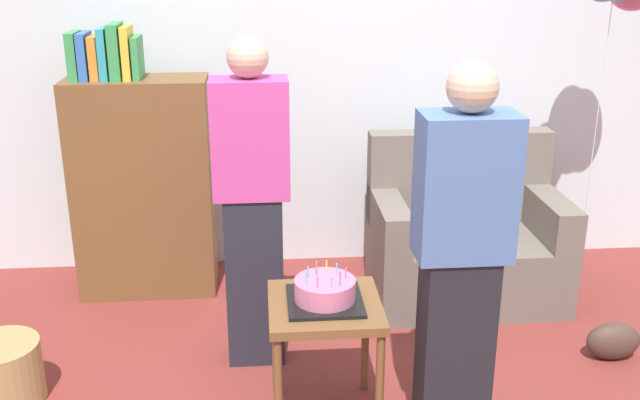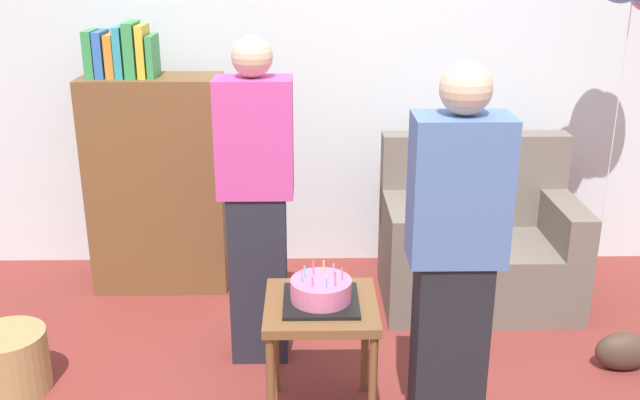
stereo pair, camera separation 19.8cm
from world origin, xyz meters
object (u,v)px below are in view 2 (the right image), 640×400
Objects in this scene: wicker_basket at (10,362)px; bookshelf at (157,178)px; person_holding_cake at (454,270)px; person_blowing_candles at (257,203)px; couch at (477,245)px; handbag at (623,351)px; birthday_cake at (321,292)px; side_table at (321,321)px.

bookshelf is at bearing 66.09° from wicker_basket.
person_holding_cake is 4.53× the size of wicker_basket.
person_blowing_candles reaches higher than wicker_basket.
couch is 0.67× the size of person_blowing_candles.
birthday_cake is at bearing -166.38° from handbag.
handbag is (1.81, -0.17, -0.73)m from person_blowing_candles.
bookshelf is at bearing -27.38° from person_holding_cake.
birthday_cake is at bearing -55.40° from bookshelf.
couch is 2.58m from wicker_basket.
wicker_basket is at bearing 170.75° from birthday_cake.
side_table is 0.35× the size of person_holding_cake.
couch is 1.52m from birthday_cake.
side_table is 0.71m from person_blowing_candles.
person_holding_cake is 1.38m from handbag.
couch is 0.69× the size of bookshelf.
bookshelf is 5.73× the size of handbag.
person_blowing_candles reaches higher than birthday_cake.
couch is 1.54m from person_holding_cake.
side_table is (0.96, -1.39, -0.20)m from bookshelf.
side_table is 0.66m from person_holding_cake.
bookshelf is 0.98× the size of person_holding_cake.
person_holding_cake is (0.81, -0.78, 0.00)m from person_blowing_candles.
birthday_cake is 0.89× the size of wicker_basket.
handbag is at bearing 2.45° from wicker_basket.
person_holding_cake is (-0.43, -1.40, 0.49)m from couch.
handbag is at bearing 13.62° from birthday_cake.
birthday_cake is 0.20× the size of person_blowing_candles.
person_holding_cake is 2.14m from wicker_basket.
couch is 3.93× the size of handbag.
person_blowing_candles is 1.38m from wicker_basket.
side_table is 1.60m from handbag.
birthday_cake is (0.96, -1.39, -0.06)m from bookshelf.
person_holding_cake is (0.51, -0.24, 0.21)m from birthday_cake.
person_holding_cake is 5.82× the size of handbag.
bookshelf is 1.37m from wicker_basket.
person_blowing_candles reaches higher than couch.
person_blowing_candles is at bearing -52.28° from bookshelf.
birthday_cake is at bearing -49.82° from person_blowing_candles.
person_holding_cake is at bearing -48.00° from bookshelf.
bookshelf is 2.79× the size of side_table.
bookshelf is at bearing 138.73° from person_blowing_candles.
person_holding_cake reaches higher than birthday_cake.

